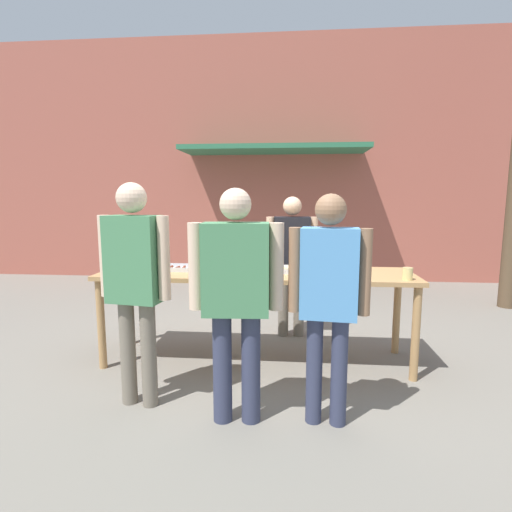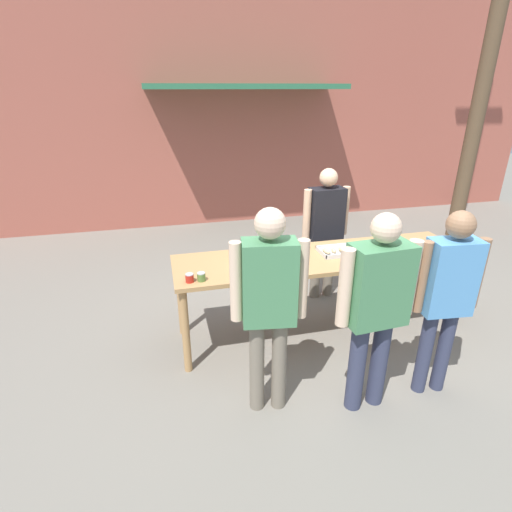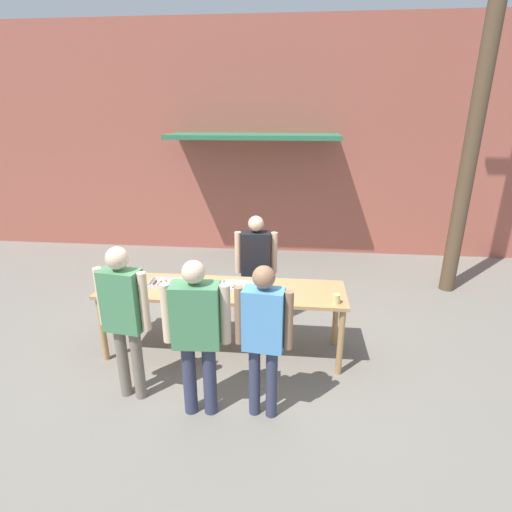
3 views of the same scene
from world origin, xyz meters
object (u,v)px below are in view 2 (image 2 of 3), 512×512
object	(u,v)px
person_customer_waiting_in_line	(376,301)
utility_pole	(498,12)
food_tray_buns	(342,250)
person_customer_holding_hotdog	(269,297)
condiment_jar_mustard	(190,278)
condiment_jar_ketchup	(201,277)
beer_cup	(457,248)
food_tray_sausages	(256,260)
person_server_behind_table	(325,224)
person_customer_with_cup	(447,290)

from	to	relation	value
person_customer_waiting_in_line	utility_pole	size ratio (longest dim) A/B	0.25
food_tray_buns	person_customer_holding_hotdog	size ratio (longest dim) A/B	0.27
condiment_jar_mustard	condiment_jar_ketchup	xyz separation A→B (m)	(0.10, -0.00, 0.00)
beer_cup	person_customer_waiting_in_line	xyz separation A→B (m)	(-1.35, -0.82, 0.03)
person_customer_holding_hotdog	person_customer_waiting_in_line	distance (m)	0.79
food_tray_sausages	condiment_jar_ketchup	size ratio (longest dim) A/B	5.88
person_server_behind_table	condiment_jar_mustard	bearing A→B (deg)	-152.52
person_customer_with_cup	person_customer_waiting_in_line	world-z (taller)	person_customer_waiting_in_line
food_tray_sausages	beer_cup	distance (m)	2.00
beer_cup	person_customer_holding_hotdog	bearing A→B (deg)	-162.85
condiment_jar_ketchup	person_customer_with_cup	xyz separation A→B (m)	(1.80, -0.78, 0.04)
food_tray_sausages	food_tray_buns	size ratio (longest dim) A/B	1.00
person_customer_holding_hotdog	utility_pole	distance (m)	5.78
person_customer_with_cup	utility_pole	xyz separation A→B (m)	(2.85, 3.28, 2.42)
food_tray_buns	person_customer_waiting_in_line	world-z (taller)	person_customer_waiting_in_line
person_server_behind_table	person_customer_with_cup	distance (m)	1.80
condiment_jar_ketchup	beer_cup	xyz separation A→B (m)	(2.53, 0.01, 0.02)
person_server_behind_table	person_customer_with_cup	bearing A→B (deg)	-85.63
condiment_jar_mustard	utility_pole	distance (m)	5.90
person_customer_holding_hotdog	person_server_behind_table	bearing A→B (deg)	-116.15
condiment_jar_ketchup	person_customer_with_cup	size ratio (longest dim) A/B	0.05
person_customer_holding_hotdog	utility_pole	world-z (taller)	utility_pole
person_server_behind_table	person_customer_waiting_in_line	world-z (taller)	person_customer_waiting_in_line
food_tray_sausages	condiment_jar_mustard	size ratio (longest dim) A/B	5.88
condiment_jar_mustard	person_server_behind_table	xyz separation A→B (m)	(1.65, 1.00, 0.03)
person_customer_waiting_in_line	beer_cup	bearing A→B (deg)	-152.39
condiment_jar_mustard	person_customer_waiting_in_line	xyz separation A→B (m)	(1.28, -0.81, 0.05)
condiment_jar_mustard	beer_cup	size ratio (longest dim) A/B	0.72
beer_cup	person_customer_with_cup	xyz separation A→B (m)	(-0.73, -0.79, 0.03)
person_customer_holding_hotdog	utility_pole	size ratio (longest dim) A/B	0.25
utility_pole	condiment_jar_ketchup	bearing A→B (deg)	-151.76
beer_cup	utility_pole	bearing A→B (deg)	49.61
beer_cup	person_customer_with_cup	bearing A→B (deg)	-132.79
condiment_jar_ketchup	person_customer_holding_hotdog	size ratio (longest dim) A/B	0.05
condiment_jar_ketchup	utility_pole	world-z (taller)	utility_pole
food_tray_buns	utility_pole	world-z (taller)	utility_pole
food_tray_sausages	person_customer_waiting_in_line	size ratio (longest dim) A/B	0.27
food_tray_sausages	person_customer_holding_hotdog	distance (m)	0.96
person_customer_holding_hotdog	person_customer_waiting_in_line	size ratio (longest dim) A/B	1.03
condiment_jar_ketchup	person_customer_holding_hotdog	bearing A→B (deg)	-57.22
condiment_jar_mustard	person_customer_waiting_in_line	bearing A→B (deg)	-32.24
condiment_jar_mustard	person_customer_with_cup	world-z (taller)	person_customer_with_cup
person_customer_holding_hotdog	person_customer_waiting_in_line	world-z (taller)	person_customer_holding_hotdog
food_tray_sausages	utility_pole	xyz separation A→B (m)	(4.10, 2.20, 2.49)
food_tray_buns	person_server_behind_table	size ratio (longest dim) A/B	0.28
food_tray_buns	person_customer_waiting_in_line	xyz separation A→B (m)	(-0.25, -1.10, 0.07)
condiment_jar_mustard	food_tray_buns	bearing A→B (deg)	10.92
condiment_jar_mustard	person_customer_holding_hotdog	bearing A→B (deg)	-51.51
person_customer_waiting_in_line	food_tray_sausages	bearing A→B (deg)	-63.89
food_tray_buns	person_customer_holding_hotdog	world-z (taller)	person_customer_holding_hotdog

